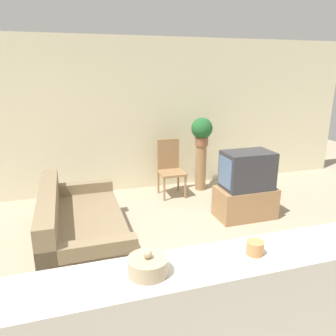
{
  "coord_description": "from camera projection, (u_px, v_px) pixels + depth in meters",
  "views": [
    {
      "loc": [
        -0.98,
        -2.34,
        2.15
      ],
      "look_at": [
        0.3,
        1.78,
        0.85
      ],
      "focal_mm": 35.0,
      "sensor_mm": 36.0,
      "label": 1
    }
  ],
  "objects": [
    {
      "name": "ground_plane",
      "position": [
        194.0,
        311.0,
        3.03
      ],
      "size": [
        14.0,
        14.0,
        0.0
      ],
      "primitive_type": "plane",
      "color": "tan"
    },
    {
      "name": "wall_back",
      "position": [
        124.0,
        117.0,
        5.78
      ],
      "size": [
        9.0,
        0.06,
        2.7
      ],
      "color": "beige",
      "rests_on": "ground_plane"
    },
    {
      "name": "couch",
      "position": [
        80.0,
        228.0,
        4.04
      ],
      "size": [
        0.96,
        1.96,
        0.78
      ],
      "color": "#847051",
      "rests_on": "ground_plane"
    },
    {
      "name": "tv_stand",
      "position": [
        245.0,
        202.0,
        4.93
      ],
      "size": [
        0.87,
        0.5,
        0.46
      ],
      "color": "#9E754C",
      "rests_on": "ground_plane"
    },
    {
      "name": "television",
      "position": [
        247.0,
        170.0,
        4.78
      ],
      "size": [
        0.72,
        0.47,
        0.55
      ],
      "color": "#333338",
      "rests_on": "tv_stand"
    },
    {
      "name": "wooden_chair",
      "position": [
        170.0,
        166.0,
        5.76
      ],
      "size": [
        0.44,
        0.44,
        0.99
      ],
      "color": "#9E754C",
      "rests_on": "ground_plane"
    },
    {
      "name": "plant_stand",
      "position": [
        201.0,
        168.0,
        6.03
      ],
      "size": [
        0.2,
        0.2,
        0.84
      ],
      "color": "#9E754C",
      "rests_on": "ground_plane"
    },
    {
      "name": "potted_plant",
      "position": [
        202.0,
        130.0,
        5.83
      ],
      "size": [
        0.38,
        0.38,
        0.5
      ],
      "color": "#8E5B3D",
      "rests_on": "plant_stand"
    },
    {
      "name": "foreground_counter",
      "position": [
        231.0,
        318.0,
        2.28
      ],
      "size": [
        2.88,
        0.44,
        0.97
      ],
      "color": "beige",
      "rests_on": "ground_plane"
    },
    {
      "name": "decorative_bowl",
      "position": [
        148.0,
        265.0,
        1.96
      ],
      "size": [
        0.25,
        0.25,
        0.16
      ],
      "color": "tan",
      "rests_on": "foreground_counter"
    },
    {
      "name": "candle_jar",
      "position": [
        255.0,
        248.0,
        2.17
      ],
      "size": [
        0.12,
        0.12,
        0.09
      ],
      "color": "#C6844C",
      "rests_on": "foreground_counter"
    }
  ]
}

